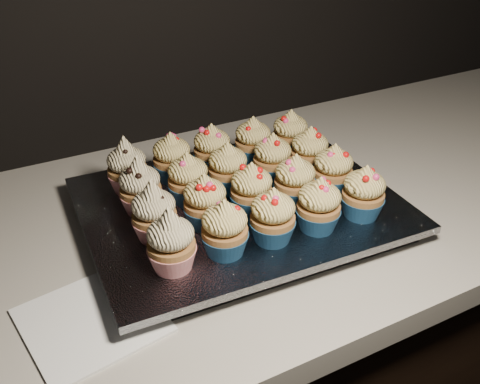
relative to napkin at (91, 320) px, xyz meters
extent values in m
cube|color=beige|center=(0.29, 0.15, -0.02)|extent=(2.44, 0.64, 0.04)
cube|color=white|center=(0.00, 0.00, 0.00)|extent=(0.18, 0.18, 0.00)
cube|color=black|center=(0.26, 0.11, 0.01)|extent=(0.45, 0.35, 0.02)
cube|color=silver|center=(0.26, 0.11, 0.03)|extent=(0.49, 0.39, 0.01)
cone|color=red|center=(0.11, 0.01, 0.05)|extent=(0.06, 0.06, 0.03)
ellipsoid|color=beige|center=(0.11, 0.01, 0.09)|extent=(0.06, 0.06, 0.04)
cone|color=beige|center=(0.11, 0.01, 0.11)|extent=(0.03, 0.03, 0.03)
cone|color=navy|center=(0.19, 0.01, 0.05)|extent=(0.06, 0.06, 0.03)
ellipsoid|color=#FFE080|center=(0.19, 0.01, 0.09)|extent=(0.06, 0.06, 0.04)
cone|color=#FFE080|center=(0.19, 0.01, 0.11)|extent=(0.03, 0.03, 0.02)
cone|color=navy|center=(0.26, 0.00, 0.05)|extent=(0.06, 0.06, 0.03)
ellipsoid|color=#FFE080|center=(0.26, 0.00, 0.09)|extent=(0.06, 0.06, 0.04)
cone|color=#FFE080|center=(0.26, 0.00, 0.11)|extent=(0.03, 0.03, 0.02)
cone|color=navy|center=(0.33, 0.00, 0.05)|extent=(0.06, 0.06, 0.03)
ellipsoid|color=#FFE080|center=(0.33, 0.00, 0.09)|extent=(0.06, 0.06, 0.04)
cone|color=#FFE080|center=(0.33, 0.00, 0.11)|extent=(0.03, 0.03, 0.02)
cone|color=navy|center=(0.40, -0.01, 0.05)|extent=(0.06, 0.06, 0.03)
ellipsoid|color=#FFE080|center=(0.40, -0.01, 0.09)|extent=(0.06, 0.06, 0.04)
cone|color=#FFE080|center=(0.40, -0.01, 0.11)|extent=(0.03, 0.03, 0.02)
cone|color=red|center=(0.12, 0.08, 0.05)|extent=(0.06, 0.06, 0.03)
ellipsoid|color=beige|center=(0.12, 0.08, 0.09)|extent=(0.06, 0.06, 0.04)
cone|color=beige|center=(0.12, 0.08, 0.11)|extent=(0.03, 0.03, 0.03)
cone|color=navy|center=(0.19, 0.08, 0.05)|extent=(0.06, 0.06, 0.03)
ellipsoid|color=#FFE080|center=(0.19, 0.08, 0.09)|extent=(0.06, 0.06, 0.04)
cone|color=#FFE080|center=(0.19, 0.08, 0.11)|extent=(0.03, 0.03, 0.02)
cone|color=navy|center=(0.26, 0.08, 0.05)|extent=(0.06, 0.06, 0.03)
ellipsoid|color=#FFE080|center=(0.26, 0.08, 0.09)|extent=(0.06, 0.06, 0.04)
cone|color=#FFE080|center=(0.26, 0.08, 0.11)|extent=(0.03, 0.03, 0.02)
cone|color=navy|center=(0.33, 0.07, 0.05)|extent=(0.06, 0.06, 0.03)
ellipsoid|color=#FFE080|center=(0.33, 0.07, 0.09)|extent=(0.06, 0.06, 0.04)
cone|color=#FFE080|center=(0.33, 0.07, 0.11)|extent=(0.03, 0.03, 0.02)
cone|color=navy|center=(0.41, 0.07, 0.05)|extent=(0.06, 0.06, 0.03)
ellipsoid|color=#FFE080|center=(0.41, 0.07, 0.09)|extent=(0.06, 0.06, 0.04)
cone|color=#FFE080|center=(0.41, 0.07, 0.11)|extent=(0.03, 0.03, 0.02)
cone|color=red|center=(0.12, 0.16, 0.05)|extent=(0.06, 0.06, 0.03)
ellipsoid|color=beige|center=(0.12, 0.16, 0.09)|extent=(0.06, 0.06, 0.04)
cone|color=beige|center=(0.12, 0.16, 0.11)|extent=(0.03, 0.03, 0.03)
cone|color=navy|center=(0.20, 0.15, 0.05)|extent=(0.06, 0.06, 0.03)
ellipsoid|color=#FFE080|center=(0.20, 0.15, 0.09)|extent=(0.06, 0.06, 0.04)
cone|color=#FFE080|center=(0.20, 0.15, 0.11)|extent=(0.03, 0.03, 0.02)
cone|color=navy|center=(0.26, 0.15, 0.05)|extent=(0.06, 0.06, 0.03)
ellipsoid|color=#FFE080|center=(0.26, 0.15, 0.09)|extent=(0.06, 0.06, 0.04)
cone|color=#FFE080|center=(0.26, 0.15, 0.11)|extent=(0.03, 0.03, 0.02)
cone|color=navy|center=(0.34, 0.15, 0.05)|extent=(0.06, 0.06, 0.03)
ellipsoid|color=#FFE080|center=(0.34, 0.15, 0.09)|extent=(0.06, 0.06, 0.04)
cone|color=#FFE080|center=(0.34, 0.15, 0.11)|extent=(0.03, 0.03, 0.02)
cone|color=navy|center=(0.41, 0.14, 0.05)|extent=(0.06, 0.06, 0.03)
ellipsoid|color=#FFE080|center=(0.41, 0.14, 0.09)|extent=(0.06, 0.06, 0.04)
cone|color=#FFE080|center=(0.41, 0.14, 0.11)|extent=(0.03, 0.03, 0.02)
cone|color=red|center=(0.12, 0.22, 0.05)|extent=(0.06, 0.06, 0.03)
ellipsoid|color=beige|center=(0.12, 0.22, 0.09)|extent=(0.06, 0.06, 0.04)
cone|color=beige|center=(0.12, 0.22, 0.11)|extent=(0.03, 0.03, 0.03)
cone|color=navy|center=(0.20, 0.22, 0.05)|extent=(0.06, 0.06, 0.03)
ellipsoid|color=#FFE080|center=(0.20, 0.22, 0.09)|extent=(0.06, 0.06, 0.04)
cone|color=#FFE080|center=(0.20, 0.22, 0.11)|extent=(0.03, 0.03, 0.02)
cone|color=navy|center=(0.27, 0.22, 0.05)|extent=(0.06, 0.06, 0.03)
ellipsoid|color=#FFE080|center=(0.27, 0.22, 0.09)|extent=(0.06, 0.06, 0.04)
cone|color=#FFE080|center=(0.27, 0.22, 0.11)|extent=(0.03, 0.03, 0.02)
cone|color=navy|center=(0.34, 0.22, 0.05)|extent=(0.06, 0.06, 0.03)
ellipsoid|color=#FFE080|center=(0.34, 0.22, 0.09)|extent=(0.06, 0.06, 0.04)
cone|color=#FFE080|center=(0.34, 0.22, 0.11)|extent=(0.03, 0.03, 0.02)
cone|color=navy|center=(0.42, 0.21, 0.05)|extent=(0.06, 0.06, 0.03)
ellipsoid|color=#FFE080|center=(0.42, 0.21, 0.09)|extent=(0.06, 0.06, 0.04)
cone|color=#FFE080|center=(0.42, 0.21, 0.11)|extent=(0.03, 0.03, 0.02)
camera|label=1|loc=(-0.06, -0.50, 0.48)|focal=40.00mm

